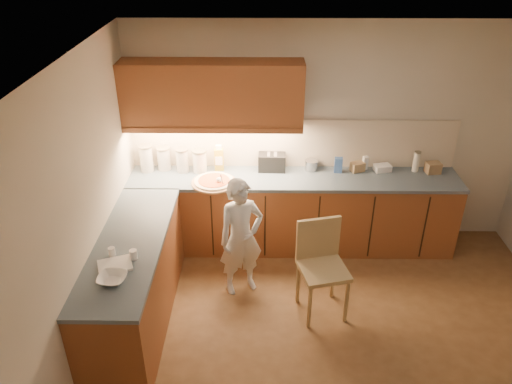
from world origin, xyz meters
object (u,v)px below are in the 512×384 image
toaster (272,162)px  child (241,238)px  pizza_on_board (214,182)px  wooden_chair (321,261)px  oil_jug (219,159)px

toaster → child: bearing=-105.8°
pizza_on_board → toaster: (0.64, 0.35, 0.08)m
wooden_chair → oil_jug: oil_jug is taller
wooden_chair → oil_jug: bearing=116.7°
wooden_chair → pizza_on_board: bearing=126.5°
child → wooden_chair: size_ratio=1.33×
toaster → oil_jug: bearing=-177.8°
pizza_on_board → oil_jug: 0.37m
pizza_on_board → toaster: toaster is taller
oil_jug → toaster: (0.61, 0.00, -0.04)m
child → wooden_chair: 0.84m
wooden_chair → toaster: bearing=96.6°
oil_jug → child: bearing=-74.0°
oil_jug → toaster: 0.61m
child → wooden_chair: child is taller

